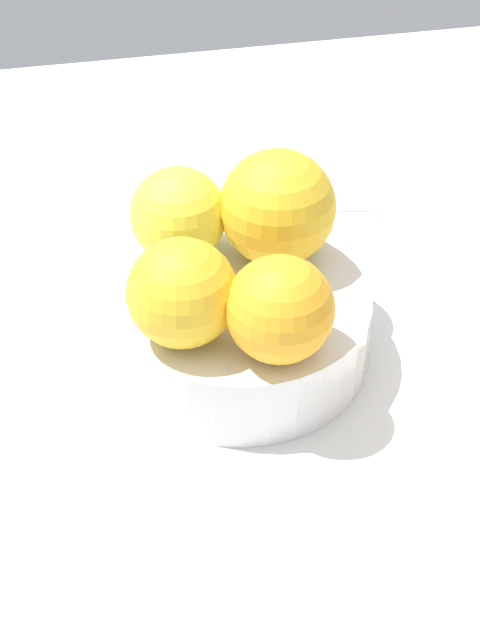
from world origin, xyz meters
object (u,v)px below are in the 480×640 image
at_px(orange_in_bowl_3, 178,215).
at_px(orange_in_bowl_1, 280,309).
at_px(orange_in_bowl_0, 182,293).
at_px(orange_in_bowl_2, 277,208).
at_px(folded_napkin, 305,178).
at_px(fruit_bowl, 240,327).

bearing_deg(orange_in_bowl_3, orange_in_bowl_1, -69.62).
distance_m(orange_in_bowl_0, orange_in_bowl_3, 0.09).
distance_m(orange_in_bowl_0, orange_in_bowl_2, 0.11).
distance_m(orange_in_bowl_1, orange_in_bowl_3, 0.13).
height_order(orange_in_bowl_0, folded_napkin, orange_in_bowl_0).
xyz_separation_m(orange_in_bowl_0, orange_in_bowl_3, (0.01, 0.09, -0.00)).
relative_size(orange_in_bowl_1, orange_in_bowl_2, 0.83).
relative_size(fruit_bowl, folded_napkin, 1.58).
distance_m(orange_in_bowl_2, folded_napkin, 0.23).
xyz_separation_m(orange_in_bowl_1, orange_in_bowl_2, (0.02, 0.11, 0.01)).
bearing_deg(orange_in_bowl_3, orange_in_bowl_0, -97.89).
bearing_deg(fruit_bowl, orange_in_bowl_1, -79.36).
distance_m(orange_in_bowl_2, orange_in_bowl_3, 0.07).
bearing_deg(fruit_bowl, orange_in_bowl_3, 119.76).
bearing_deg(orange_in_bowl_0, orange_in_bowl_1, -26.19).
relative_size(orange_in_bowl_1, orange_in_bowl_3, 1.00).
relative_size(fruit_bowl, orange_in_bowl_2, 2.20).
distance_m(orange_in_bowl_1, folded_napkin, 0.33).
relative_size(orange_in_bowl_0, folded_napkin, 0.62).
distance_m(fruit_bowl, orange_in_bowl_0, 0.09).
relative_size(orange_in_bowl_0, orange_in_bowl_1, 1.03).
bearing_deg(orange_in_bowl_1, fruit_bowl, 100.64).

